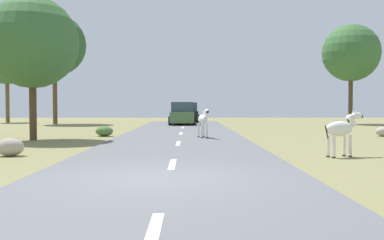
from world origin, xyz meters
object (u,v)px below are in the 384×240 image
bush_2 (104,131)px  rock_1 (10,147)px  zebra_1 (341,129)px  tree_0 (54,45)px  car_0 (182,114)px  tree_1 (351,53)px  car_1 (188,113)px  rock_2 (335,124)px  tree_4 (32,43)px  zebra_0 (203,120)px  tree_6 (7,79)px  rock_0 (384,131)px

bush_2 → rock_1: rock_1 is taller
rock_1 → zebra_1: bearing=-1.7°
tree_0 → bush_2: 16.86m
zebra_1 → car_0: (-5.06, 20.77, 0.02)m
tree_1 → rock_1: size_ratio=9.73×
car_1 → rock_2: car_1 is taller
car_0 → tree_4: 16.16m
zebra_0 → tree_4: 8.31m
tree_6 → bush_2: 21.28m
car_0 → tree_0: tree_0 is taller
zebra_0 → car_1: car_1 is taller
car_1 → rock_0: car_1 is taller
car_1 → tree_1: bearing=-14.8°
tree_4 → rock_2: tree_4 is taller
tree_4 → car_1: bearing=71.0°
zebra_0 → rock_1: zebra_0 is taller
rock_2 → zebra_0: bearing=-133.6°
zebra_1 → tree_4: tree_4 is taller
zebra_0 → rock_0: size_ratio=1.88×
rock_0 → tree_0: bearing=145.3°
car_0 → bush_2: 12.64m
zebra_1 → car_1: (-4.65, 25.99, 0.02)m
tree_6 → car_0: bearing=-18.2°
zebra_0 → tree_4: tree_4 is taller
tree_6 → rock_0: tree_6 is taller
bush_2 → zebra_1: bearing=-44.8°
tree_0 → rock_2: size_ratio=13.32×
tree_0 → rock_1: bearing=-76.1°
zebra_1 → tree_6: bearing=-165.4°
tree_1 → bush_2: bearing=-141.5°
rock_1 → rock_0: bearing=28.7°
car_0 → tree_6: tree_6 is taller
zebra_0 → bush_2: (-4.86, 1.66, -0.62)m
car_0 → rock_1: size_ratio=5.20×
tree_4 → rock_1: tree_4 is taller
zebra_1 → tree_6: size_ratio=0.31×
tree_1 → tree_6: tree_1 is taller
bush_2 → rock_0: 13.86m
car_1 → tree_0: 12.64m
zebra_0 → tree_1: size_ratio=0.18×
tree_1 → tree_4: 25.92m
zebra_1 → rock_1: bearing=-115.7°
tree_6 → rock_2: (26.30, -8.91, -3.65)m
car_1 → rock_2: (10.25, -9.00, -0.58)m
tree_4 → rock_1: size_ratio=7.56×
tree_6 → rock_1: size_ratio=5.43×
zebra_1 → rock_0: zebra_1 is taller
tree_0 → tree_4: (4.11, -16.50, -2.18)m
zebra_1 → rock_0: (5.12, 8.52, -0.58)m
rock_0 → rock_2: (0.48, 8.47, 0.03)m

